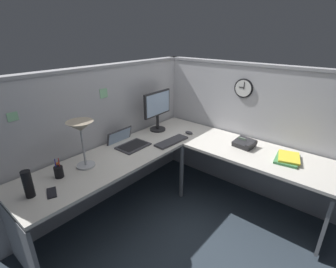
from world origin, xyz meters
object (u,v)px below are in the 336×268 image
object	(u,v)px
keyboard	(172,141)
thermos_flask	(28,184)
desk_lamp_dome	(81,130)
wall_clock	(244,88)
office_phone	(245,144)
book_stack	(288,158)
monitor	(157,108)
laptop	(127,142)
pen_cup	(59,172)
cell_phone	(52,193)
computer_mouse	(189,133)

from	to	relation	value
keyboard	thermos_flask	xyz separation A→B (m)	(-1.47, 0.19, 0.10)
desk_lamp_dome	wall_clock	xyz separation A→B (m)	(1.66, -0.75, 0.21)
office_phone	book_stack	xyz separation A→B (m)	(-0.02, -0.46, -0.02)
monitor	desk_lamp_dome	distance (m)	1.12
monitor	laptop	distance (m)	0.61
monitor	office_phone	world-z (taller)	monitor
pen_cup	book_stack	distance (m)	2.14
desk_lamp_dome	cell_phone	size ratio (longest dim) A/B	3.09
monitor	wall_clock	bearing A→B (deg)	-57.29
laptop	desk_lamp_dome	world-z (taller)	desk_lamp_dome
keyboard	wall_clock	xyz separation A→B (m)	(0.73, -0.47, 0.56)
laptop	pen_cup	bearing A→B (deg)	-175.81
monitor	laptop	xyz separation A→B (m)	(-0.55, -0.03, -0.27)
wall_clock	thermos_flask	bearing A→B (deg)	163.14
keyboard	cell_phone	bearing A→B (deg)	178.71
keyboard	office_phone	size ratio (longest dim) A/B	1.90
laptop	pen_cup	size ratio (longest dim) A/B	2.16
keyboard	cell_phone	world-z (taller)	keyboard
computer_mouse	thermos_flask	distance (m)	1.81
keyboard	desk_lamp_dome	xyz separation A→B (m)	(-0.93, 0.28, 0.35)
monitor	pen_cup	distance (m)	1.39
thermos_flask	office_phone	size ratio (longest dim) A/B	0.97
desk_lamp_dome	thermos_flask	xyz separation A→B (m)	(-0.53, -0.08, -0.25)
laptop	thermos_flask	distance (m)	1.12
keyboard	office_phone	xyz separation A→B (m)	(0.43, -0.69, 0.03)
cell_phone	thermos_flask	world-z (taller)	thermos_flask
book_stack	pen_cup	bearing A→B (deg)	138.15
monitor	book_stack	xyz separation A→B (m)	(0.22, -1.52, -0.27)
computer_mouse	thermos_flask	world-z (taller)	thermos_flask
keyboard	book_stack	world-z (taller)	book_stack
book_stack	keyboard	bearing A→B (deg)	109.57
pen_cup	keyboard	bearing A→B (deg)	-13.49
desk_lamp_dome	office_phone	bearing A→B (deg)	-35.30
thermos_flask	wall_clock	bearing A→B (deg)	-16.86
pen_cup	cell_phone	world-z (taller)	pen_cup
pen_cup	monitor	bearing A→B (deg)	3.89
monitor	keyboard	world-z (taller)	monitor
book_stack	cell_phone	bearing A→B (deg)	144.52
computer_mouse	book_stack	world-z (taller)	book_stack
desk_lamp_dome	monitor	bearing A→B (deg)	5.25
thermos_flask	keyboard	bearing A→B (deg)	-7.50
laptop	keyboard	world-z (taller)	laptop
wall_clock	pen_cup	bearing A→B (deg)	158.43
office_phone	pen_cup	bearing A→B (deg)	148.94
office_phone	wall_clock	xyz separation A→B (m)	(0.30, 0.21, 0.53)
desk_lamp_dome	pen_cup	bearing A→B (deg)	177.86
monitor	wall_clock	distance (m)	1.05
computer_mouse	desk_lamp_dome	distance (m)	1.34
cell_phone	wall_clock	distance (m)	2.23
desk_lamp_dome	pen_cup	world-z (taller)	desk_lamp_dome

